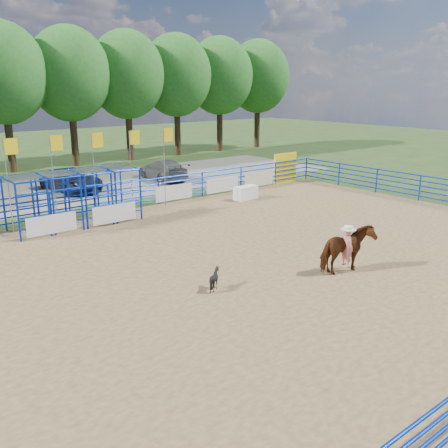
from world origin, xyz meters
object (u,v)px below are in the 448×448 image
(car_d, at_px, (163,170))
(horse_and_rider, at_px, (347,248))
(announcer_table, at_px, (246,193))
(calf, at_px, (215,279))
(car_c, at_px, (71,180))

(car_d, bearing_deg, horse_and_rider, 81.89)
(announcer_table, height_order, horse_and_rider, horse_and_rider)
(car_d, bearing_deg, calf, 67.84)
(horse_and_rider, bearing_deg, announcer_table, 65.72)
(announcer_table, height_order, car_c, car_c)
(announcer_table, relative_size, car_c, 0.29)
(announcer_table, xyz_separation_m, horse_and_rider, (-4.96, -11.00, 0.53))
(calf, bearing_deg, car_d, -21.39)
(announcer_table, relative_size, calf, 1.99)
(calf, height_order, car_c, car_c)
(horse_and_rider, xyz_separation_m, car_c, (-1.90, 19.61, -0.24))
(car_c, bearing_deg, car_d, -8.59)
(horse_and_rider, distance_m, calf, 4.86)
(car_c, bearing_deg, horse_and_rider, -89.74)
(calf, bearing_deg, announcer_table, -39.59)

